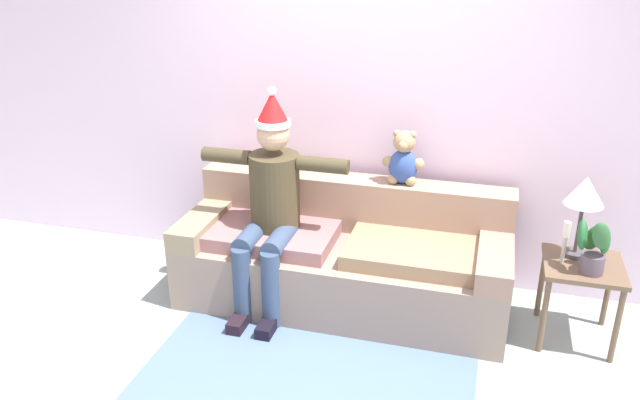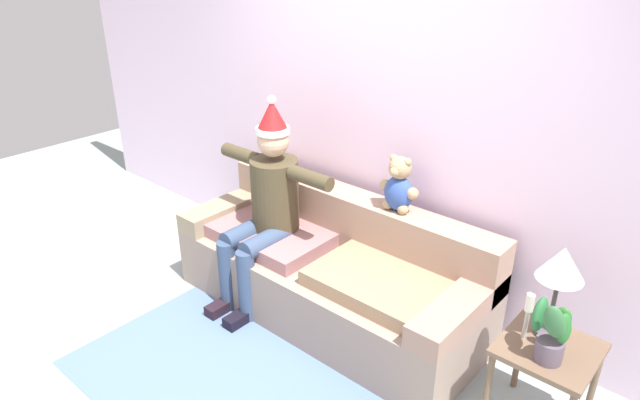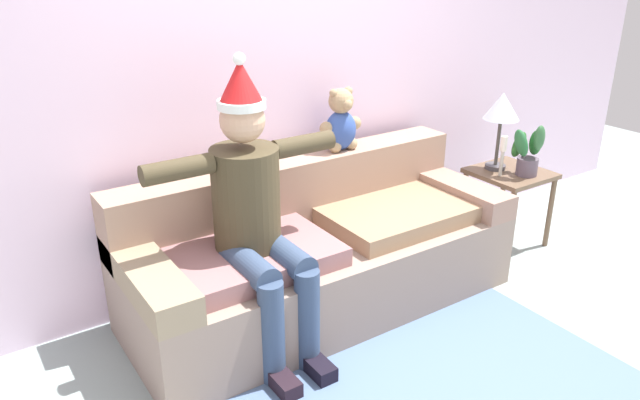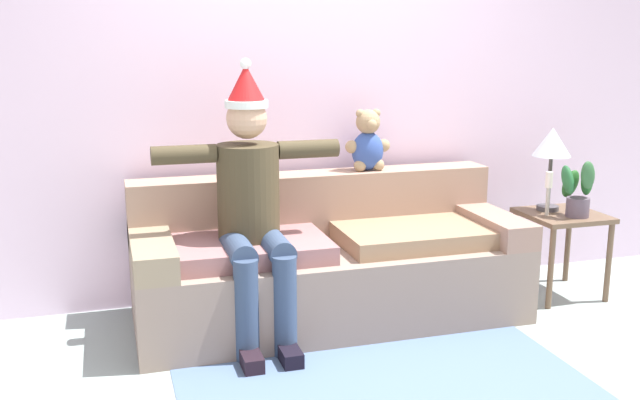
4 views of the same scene
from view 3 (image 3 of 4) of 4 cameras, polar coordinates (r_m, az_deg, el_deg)
name	(u,v)px [view 3 (image 3 of 4)]	position (r m, az deg, el deg)	size (l,w,h in m)	color
ground_plane	(440,399)	(3.05, 11.20, -17.82)	(10.00, 10.00, 0.00)	#90A19E
back_wall	(268,60)	(3.62, -4.85, 12.89)	(7.00, 0.10, 2.70)	silver
couch	(318,253)	(3.53, -0.18, -4.94)	(2.24, 0.87, 0.82)	gray
person_seated	(255,210)	(2.99, -6.06, -0.95)	(1.02, 0.77, 1.52)	#453B26
teddy_bear	(341,122)	(3.67, 1.98, 7.27)	(0.29, 0.17, 0.38)	#334F9D
side_table	(509,183)	(4.40, 17.29, 1.49)	(0.47, 0.48, 0.54)	brown
table_lamp	(502,110)	(4.27, 16.65, 8.08)	(0.24, 0.24, 0.53)	#444247
potted_plant	(528,151)	(4.28, 18.90, 4.39)	(0.21, 0.24, 0.37)	#5B4D5B
candle_tall	(503,150)	(4.20, 16.75, 4.47)	(0.04, 0.04, 0.28)	beige
area_rug	(440,398)	(3.05, 11.20, -17.76)	(1.94, 1.16, 0.01)	slate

